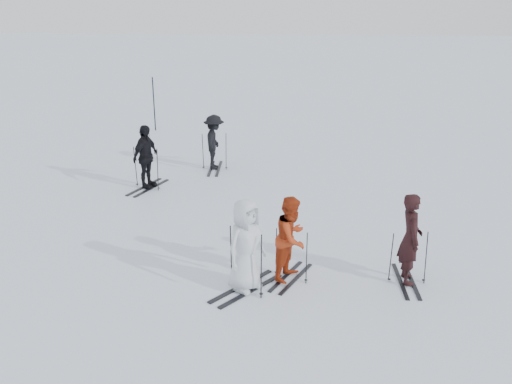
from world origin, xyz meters
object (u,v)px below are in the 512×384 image
(skier_grey, at_px, (246,246))
(piste_marker, at_px, (154,104))
(skier_near_dark, at_px, (410,240))
(skier_uphill_left, at_px, (146,158))
(skier_red, at_px, (292,239))
(skier_uphill_far, at_px, (214,143))

(skier_grey, distance_m, piste_marker, 13.87)
(skier_near_dark, xyz_separation_m, piste_marker, (-8.11, 12.49, 0.16))
(skier_grey, relative_size, piste_marker, 0.85)
(skier_grey, xyz_separation_m, skier_uphill_left, (-3.43, 5.85, 0.00))
(skier_near_dark, bearing_deg, skier_red, 88.98)
(skier_near_dark, xyz_separation_m, skier_uphill_far, (-4.92, 7.33, -0.05))
(skier_grey, bearing_deg, piste_marker, 59.36)
(skier_red, height_order, skier_uphill_far, skier_uphill_far)
(skier_uphill_left, xyz_separation_m, skier_uphill_far, (1.77, 2.00, -0.06))
(skier_near_dark, height_order, piste_marker, piste_marker)
(skier_grey, distance_m, skier_uphill_far, 8.02)
(skier_red, bearing_deg, skier_grey, 145.26)
(piste_marker, bearing_deg, skier_red, -65.32)
(skier_red, bearing_deg, skier_near_dark, -64.73)
(skier_near_dark, relative_size, piste_marker, 0.85)
(skier_red, distance_m, skier_grey, 1.03)
(skier_uphill_left, height_order, skier_uphill_far, skier_uphill_left)
(skier_uphill_left, bearing_deg, skier_uphill_far, -19.90)
(skier_red, xyz_separation_m, skier_uphill_left, (-4.32, 5.33, 0.06))
(skier_red, distance_m, skier_uphill_left, 6.86)
(skier_uphill_left, relative_size, piste_marker, 0.86)
(skier_uphill_left, xyz_separation_m, piste_marker, (-1.42, 7.15, 0.16))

